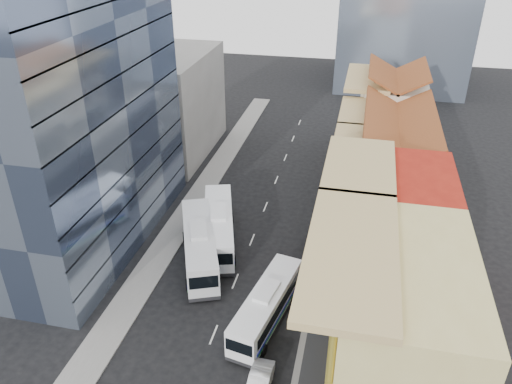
% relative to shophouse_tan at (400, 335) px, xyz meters
% --- Properties ---
extents(sidewalk_right, '(3.00, 90.00, 0.15)m').
position_rel_shophouse_tan_xyz_m(sidewalk_right, '(-5.50, 17.00, -5.92)').
color(sidewalk_right, slate).
rests_on(sidewalk_right, ground).
extents(sidewalk_left, '(3.00, 90.00, 0.15)m').
position_rel_shophouse_tan_xyz_m(sidewalk_left, '(-22.50, 17.00, -5.92)').
color(sidewalk_left, slate).
rests_on(sidewalk_left, ground).
extents(shophouse_tan, '(8.00, 14.00, 12.00)m').
position_rel_shophouse_tan_xyz_m(shophouse_tan, '(0.00, 0.00, 0.00)').
color(shophouse_tan, '#D4C57A').
rests_on(shophouse_tan, ground).
extents(shophouse_red, '(8.00, 10.00, 12.00)m').
position_rel_shophouse_tan_xyz_m(shophouse_red, '(0.00, 12.00, 0.00)').
color(shophouse_red, '#A52012').
rests_on(shophouse_red, ground).
extents(shophouse_cream_near, '(8.00, 9.00, 10.00)m').
position_rel_shophouse_tan_xyz_m(shophouse_cream_near, '(0.00, 21.50, -1.00)').
color(shophouse_cream_near, beige).
rests_on(shophouse_cream_near, ground).
extents(shophouse_cream_mid, '(8.00, 9.00, 10.00)m').
position_rel_shophouse_tan_xyz_m(shophouse_cream_mid, '(0.00, 30.50, -1.00)').
color(shophouse_cream_mid, beige).
rests_on(shophouse_cream_mid, ground).
extents(shophouse_cream_far, '(8.00, 12.00, 11.00)m').
position_rel_shophouse_tan_xyz_m(shophouse_cream_far, '(0.00, 41.00, -0.50)').
color(shophouse_cream_far, beige).
rests_on(shophouse_cream_far, ground).
extents(office_tower, '(12.00, 26.00, 30.00)m').
position_rel_shophouse_tan_xyz_m(office_tower, '(-31.00, 14.00, 9.00)').
color(office_tower, '#424F69').
rests_on(office_tower, ground).
extents(office_block_far, '(10.00, 18.00, 14.00)m').
position_rel_shophouse_tan_xyz_m(office_block_far, '(-30.00, 37.00, 1.00)').
color(office_block_far, gray).
rests_on(office_block_far, ground).
extents(bus_left_near, '(7.38, 12.72, 4.02)m').
position_rel_shophouse_tan_xyz_m(bus_left_near, '(-18.16, 12.21, -3.99)').
color(bus_left_near, silver).
rests_on(bus_left_near, ground).
extents(bus_left_far, '(6.37, 12.69, 3.97)m').
position_rel_shophouse_tan_xyz_m(bus_left_far, '(-17.24, 15.82, -4.01)').
color(bus_left_far, white).
rests_on(bus_left_far, ground).
extents(bus_right, '(4.55, 11.10, 3.47)m').
position_rel_shophouse_tan_xyz_m(bus_right, '(-10.08, 5.49, -4.27)').
color(bus_right, white).
rests_on(bus_right, ground).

